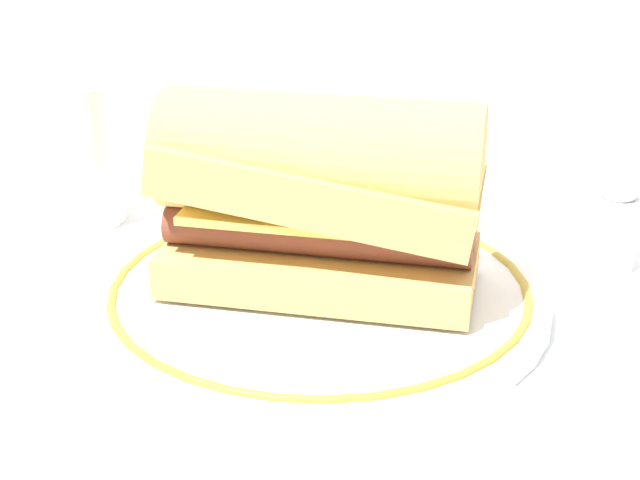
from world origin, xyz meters
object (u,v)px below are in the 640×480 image
plate (320,293)px  sausage_sandwich (320,191)px  drinking_glass (80,163)px  salt_shaker (615,219)px

plate → sausage_sandwich: 0.07m
drinking_glass → salt_shaker: 0.39m
salt_shaker → plate: bearing=-155.2°
plate → sausage_sandwich: bearing=0.0°
plate → salt_shaker: bearing=24.8°
sausage_sandwich → salt_shaker: size_ratio=2.66×
drinking_glass → salt_shaker: drinking_glass is taller
sausage_sandwich → drinking_glass: (-0.20, 0.11, -0.03)m
plate → drinking_glass: (-0.20, 0.11, 0.04)m
plate → drinking_glass: size_ratio=2.69×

